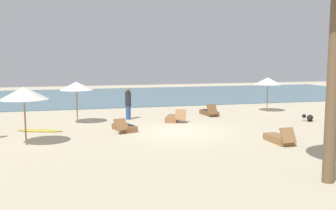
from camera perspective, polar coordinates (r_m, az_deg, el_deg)
ground_plane at (r=18.18m, az=1.72°, el=-4.02°), size 60.00×60.00×0.00m
ocean_water at (r=34.65m, az=-6.17°, el=1.37°), size 48.00×16.00×0.06m
umbrella_1 at (r=16.29m, az=-20.45°, el=1.63°), size 1.90×1.90×2.34m
umbrella_2 at (r=25.43m, az=14.48°, el=3.44°), size 1.71×1.71×2.19m
umbrella_3 at (r=20.82m, az=-13.33°, el=2.74°), size 1.75×1.75×2.21m
lounger_1 at (r=23.40m, az=6.11°, el=-1.08°), size 0.76×1.70×0.74m
lounger_3 at (r=21.16m, az=0.76°, el=-1.95°), size 1.20×1.77×0.71m
lounger_4 at (r=18.56m, az=-6.46°, el=-3.27°), size 1.14×1.80×0.67m
lounger_5 at (r=16.58m, az=16.06°, el=-4.79°), size 0.61×1.66×0.73m
person_0 at (r=21.79m, az=-5.89°, el=0.20°), size 0.44×0.44×1.76m
dog at (r=22.57m, az=20.06°, el=-1.76°), size 0.71×0.74×0.37m
surfboard at (r=19.36m, az=-18.35°, el=-3.58°), size 2.29×1.33×0.07m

